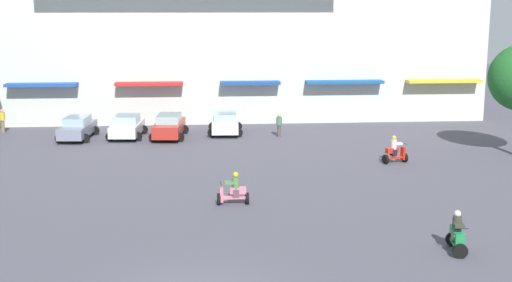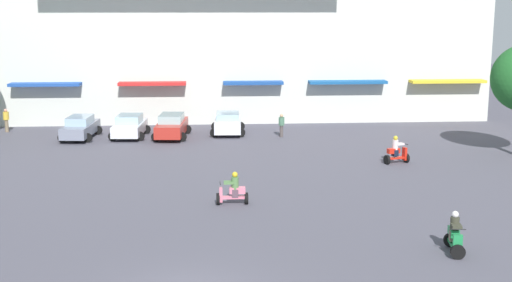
# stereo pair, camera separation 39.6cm
# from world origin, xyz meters

# --- Properties ---
(ground_plane) EXTENTS (128.00, 128.00, 0.00)m
(ground_plane) POSITION_xyz_m (0.00, 13.00, 0.00)
(ground_plane) COLOR #514F5B
(parked_car_0) EXTENTS (2.44, 4.40, 1.47)m
(parked_car_0) POSITION_xyz_m (-7.77, 25.34, 0.75)
(parked_car_0) COLOR gray
(parked_car_0) RESTS_ON ground
(parked_car_1) EXTENTS (2.53, 4.03, 1.50)m
(parked_car_1) POSITION_xyz_m (-4.59, 25.52, 0.75)
(parked_car_1) COLOR white
(parked_car_1) RESTS_ON ground
(parked_car_2) EXTENTS (2.52, 4.45, 1.56)m
(parked_car_2) POSITION_xyz_m (-1.82, 25.24, 0.79)
(parked_car_2) COLOR #B02A21
(parked_car_2) RESTS_ON ground
(parked_car_3) EXTENTS (2.44, 3.92, 1.46)m
(parked_car_3) POSITION_xyz_m (1.89, 26.30, 0.74)
(parked_car_3) COLOR white
(parked_car_3) RESTS_ON ground
(scooter_rider_0) EXTENTS (0.71, 1.42, 1.51)m
(scooter_rider_0) POSITION_xyz_m (9.33, 3.31, 0.63)
(scooter_rider_0) COLOR black
(scooter_rider_0) RESTS_ON ground
(scooter_rider_5) EXTENTS (1.40, 0.54, 1.48)m
(scooter_rider_5) POSITION_xyz_m (1.68, 9.77, 0.60)
(scooter_rider_5) COLOR black
(scooter_rider_5) RESTS_ON ground
(scooter_rider_6) EXTENTS (1.46, 0.89, 1.57)m
(scooter_rider_6) POSITION_xyz_m (10.96, 16.96, 0.65)
(scooter_rider_6) COLOR black
(scooter_rider_6) RESTS_ON ground
(pedestrian_0) EXTENTS (0.49, 0.49, 1.62)m
(pedestrian_0) POSITION_xyz_m (-13.25, 27.98, 0.91)
(pedestrian_0) COLOR #7D6B52
(pedestrian_0) RESTS_ON ground
(pedestrian_1) EXTENTS (0.45, 0.45, 1.55)m
(pedestrian_1) POSITION_xyz_m (5.41, 24.97, 0.87)
(pedestrian_1) COLOR #4E4644
(pedestrian_1) RESTS_ON ground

